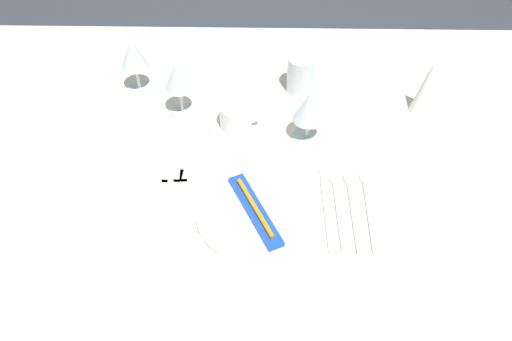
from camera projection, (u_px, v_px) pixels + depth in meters
The scene contains 18 objects.
ground_plane at pixel (250, 301), 1.80m from camera, with size 6.00×6.00×0.00m, color #383D47.
dining_table at pixel (248, 174), 1.32m from camera, with size 1.80×1.11×0.74m.
dinner_plate at pixel (255, 215), 1.12m from camera, with size 0.25×0.25×0.02m, color white.
toothbrush_package at pixel (255, 210), 1.10m from camera, with size 0.12×0.20×0.02m.
fork_outer at pixel (182, 204), 1.14m from camera, with size 0.03×0.23×0.00m.
fork_inner at pixel (171, 204), 1.14m from camera, with size 0.03×0.23×0.00m.
fork_salad at pixel (160, 203), 1.15m from camera, with size 0.02×0.22×0.00m.
dinner_knife at pixel (328, 210), 1.13m from camera, with size 0.02×0.23×0.00m.
spoon_soup at pixel (338, 199), 1.15m from camera, with size 0.03×0.22×0.01m.
spoon_dessert at pixel (352, 200), 1.15m from camera, with size 0.03×0.23×0.01m.
spoon_tea at pixel (368, 200), 1.15m from camera, with size 0.03×0.23×0.01m.
saucer_left at pixel (236, 128), 1.31m from camera, with size 0.14×0.14×0.01m, color white.
coffee_cup_left at pixel (236, 116), 1.28m from camera, with size 0.10×0.08×0.07m.
wine_glass_centre at pixel (178, 77), 1.28m from camera, with size 0.07×0.07×0.16m.
wine_glass_left at pixel (309, 108), 1.22m from camera, with size 0.08×0.08×0.14m.
wine_glass_right at pixel (133, 55), 1.34m from camera, with size 0.07×0.07×0.16m.
drink_tumbler at pixel (301, 76), 1.39m from camera, with size 0.08×0.08×0.11m.
napkin_folded at pixel (428, 86), 1.30m from camera, with size 0.06×0.06×0.16m, color white.
Camera 1 is at (0.04, -0.89, 1.63)m, focal length 36.28 mm.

